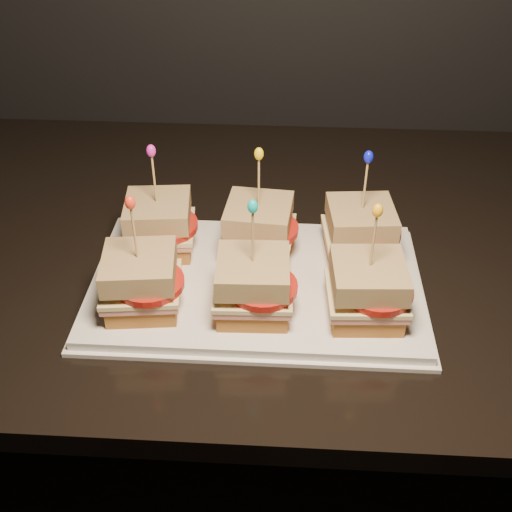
{
  "coord_description": "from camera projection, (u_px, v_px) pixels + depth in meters",
  "views": [
    {
      "loc": [
        0.04,
        0.85,
        1.42
      ],
      "look_at": [
        0.0,
        1.5,
        0.93
      ],
      "focal_mm": 45.0,
      "sensor_mm": 36.0,
      "label": 1
    }
  ],
  "objects": [
    {
      "name": "sandwich_3_ham",
      "position": [
        142.0,
        289.0,
        0.78
      ],
      "size": [
        0.1,
        0.1,
        0.01
      ],
      "primitive_type": "cube",
      "rotation": [
        0.0,
        0.0,
        0.11
      ],
      "color": "#B66D62",
      "rests_on": "sandwich_3_bread_bot"
    },
    {
      "name": "cabinet",
      "position": [
        387.0,
        434.0,
        1.21
      ],
      "size": [
        2.67,
        0.71,
        0.84
      ],
      "primitive_type": "cube",
      "color": "black",
      "rests_on": "ground"
    },
    {
      "name": "sandwich_4_bread_bot",
      "position": [
        253.0,
        303.0,
        0.78
      ],
      "size": [
        0.09,
        0.09,
        0.02
      ],
      "primitive_type": "cube",
      "rotation": [
        0.0,
        0.0,
        0.03
      ],
      "color": "brown",
      "rests_on": "platter"
    },
    {
      "name": "sandwich_1_pick",
      "position": [
        259.0,
        185.0,
        0.82
      ],
      "size": [
        0.0,
        0.0,
        0.09
      ],
      "primitive_type": "cylinder",
      "color": "tan",
      "rests_on": "sandwich_1_bread_top"
    },
    {
      "name": "sandwich_0_ham",
      "position": [
        160.0,
        232.0,
        0.88
      ],
      "size": [
        0.1,
        0.1,
        0.01
      ],
      "primitive_type": "cube",
      "rotation": [
        0.0,
        0.0,
        0.1
      ],
      "color": "#B66D62",
      "rests_on": "sandwich_0_bread_bot"
    },
    {
      "name": "sandwich_4_bread_top",
      "position": [
        253.0,
        271.0,
        0.75
      ],
      "size": [
        0.09,
        0.09,
        0.03
      ],
      "primitive_type": "cube",
      "rotation": [
        0.0,
        0.0,
        0.03
      ],
      "color": "brown",
      "rests_on": "sandwich_4_tomato"
    },
    {
      "name": "sandwich_0_bread_top",
      "position": [
        158.0,
        211.0,
        0.86
      ],
      "size": [
        0.09,
        0.09,
        0.03
      ],
      "primitive_type": "cube",
      "rotation": [
        0.0,
        0.0,
        0.1
      ],
      "color": "brown",
      "rests_on": "sandwich_0_tomato"
    },
    {
      "name": "sandwich_1_tomato",
      "position": [
        267.0,
        229.0,
        0.86
      ],
      "size": [
        0.08,
        0.08,
        0.01
      ],
      "primitive_type": "cylinder",
      "color": "#AB1B13",
      "rests_on": "sandwich_1_cheese"
    },
    {
      "name": "sandwich_0_cheese",
      "position": [
        159.0,
        227.0,
        0.87
      ],
      "size": [
        0.1,
        0.1,
        0.01
      ],
      "primitive_type": "cube",
      "rotation": [
        0.0,
        0.0,
        0.1
      ],
      "color": "beige",
      "rests_on": "sandwich_0_ham"
    },
    {
      "name": "sandwich_2_pick",
      "position": [
        365.0,
        188.0,
        0.82
      ],
      "size": [
        0.0,
        0.0,
        0.09
      ],
      "primitive_type": "cylinder",
      "color": "tan",
      "rests_on": "sandwich_2_bread_top"
    },
    {
      "name": "sandwich_3_tomato",
      "position": [
        150.0,
        283.0,
        0.76
      ],
      "size": [
        0.08,
        0.08,
        0.01
      ],
      "primitive_type": "cylinder",
      "color": "#AB1B13",
      "rests_on": "sandwich_3_cheese"
    },
    {
      "name": "sandwich_0_frill",
      "position": [
        151.0,
        151.0,
        0.8
      ],
      "size": [
        0.01,
        0.01,
        0.02
      ],
      "primitive_type": "ellipsoid",
      "color": "#CB239D",
      "rests_on": "sandwich_0_pick"
    },
    {
      "name": "sandwich_2_bread_bot",
      "position": [
        358.0,
        248.0,
        0.87
      ],
      "size": [
        0.09,
        0.09,
        0.02
      ],
      "primitive_type": "cube",
      "rotation": [
        0.0,
        0.0,
        0.09
      ],
      "color": "brown",
      "rests_on": "platter"
    },
    {
      "name": "sandwich_5_frill",
      "position": [
        378.0,
        211.0,
        0.69
      ],
      "size": [
        0.01,
        0.01,
        0.02
      ],
      "primitive_type": "ellipsoid",
      "color": "#F1A214",
      "rests_on": "sandwich_5_pick"
    },
    {
      "name": "sandwich_4_pick",
      "position": [
        253.0,
        240.0,
        0.73
      ],
      "size": [
        0.0,
        0.0,
        0.09
      ],
      "primitive_type": "cylinder",
      "color": "tan",
      "rests_on": "sandwich_4_bread_top"
    },
    {
      "name": "sandwich_5_bread_top",
      "position": [
        369.0,
        275.0,
        0.75
      ],
      "size": [
        0.09,
        0.09,
        0.03
      ],
      "primitive_type": "cube",
      "rotation": [
        0.0,
        0.0,
        0.05
      ],
      "color": "brown",
      "rests_on": "sandwich_5_tomato"
    },
    {
      "name": "sandwich_3_frill",
      "position": [
        130.0,
        203.0,
        0.7
      ],
      "size": [
        0.01,
        0.01,
        0.02
      ],
      "primitive_type": "ellipsoid",
      "color": "red",
      "rests_on": "sandwich_3_pick"
    },
    {
      "name": "sandwich_4_ham",
      "position": [
        253.0,
        293.0,
        0.77
      ],
      "size": [
        0.09,
        0.09,
        0.01
      ],
      "primitive_type": "cube",
      "rotation": [
        0.0,
        0.0,
        0.03
      ],
      "color": "#B66D62",
      "rests_on": "sandwich_4_bread_bot"
    },
    {
      "name": "sandwich_0_bread_bot",
      "position": [
        161.0,
        241.0,
        0.89
      ],
      "size": [
        0.09,
        0.09,
        0.02
      ],
      "primitive_type": "cube",
      "rotation": [
        0.0,
        0.0,
        0.1
      ],
      "color": "brown",
      "rests_on": "platter"
    },
    {
      "name": "platter_rim",
      "position": [
        256.0,
        287.0,
        0.85
      ],
      "size": [
        0.44,
        0.28,
        0.01
      ],
      "primitive_type": "cube",
      "color": "white",
      "rests_on": "granite_slab"
    },
    {
      "name": "sandwich_3_cheese",
      "position": [
        141.0,
        284.0,
        0.77
      ],
      "size": [
        0.1,
        0.1,
        0.01
      ],
      "primitive_type": "cube",
      "rotation": [
        0.0,
        0.0,
        0.11
      ],
      "color": "beige",
      "rests_on": "sandwich_3_ham"
    },
    {
      "name": "sandwich_5_ham",
      "position": [
        366.0,
        297.0,
        0.77
      ],
      "size": [
        0.1,
        0.09,
        0.01
      ],
      "primitive_type": "cube",
      "rotation": [
        0.0,
        0.0,
        0.05
      ],
      "color": "#B66D62",
      "rests_on": "sandwich_5_bread_bot"
    },
    {
      "name": "sandwich_3_pick",
      "position": [
        135.0,
        236.0,
        0.73
      ],
      "size": [
        0.0,
        0.0,
        0.09
      ],
      "primitive_type": "cylinder",
      "color": "tan",
      "rests_on": "sandwich_3_bread_top"
    },
    {
      "name": "sandwich_2_cheese",
      "position": [
        359.0,
        234.0,
        0.86
      ],
      "size": [
        0.1,
        0.1,
        0.01
      ],
      "primitive_type": "cube",
      "rotation": [
        0.0,
        0.0,
        0.09
      ],
      "color": "beige",
      "rests_on": "sandwich_2_ham"
    },
    {
      "name": "sandwich_1_cheese",
      "position": [
        259.0,
        231.0,
        0.87
      ],
      "size": [
        0.1,
        0.1,
        0.01
      ],
      "primitive_type": "cube",
      "rotation": [
        0.0,
        0.0,
        -0.09
      ],
      "color": "beige",
      "rests_on": "sandwich_1_ham"
    },
    {
      "name": "sandwich_5_cheese",
      "position": [
        366.0,
        293.0,
        0.76
      ],
      "size": [
        0.1,
        0.1,
        0.01
      ],
      "primitive_type": "cube",
      "rotation": [
        0.0,
        0.0,
        0.05
      ],
      "color": "beige",
      "rests_on": "sandwich_5_ham"
    },
    {
      "name": "sandwich_0_pick",
      "position": [
        155.0,
        182.0,
        0.83
      ],
      "size": [
        0.0,
        0.0,
        0.09
      ],
      "primitive_type": "cylinder",
      "color": "tan",
      "rests_on": "sandwich_0_bread_top"
    },
    {
      "name": "sandwich_4_tomato",
      "position": [
        263.0,
        287.0,
        0.76
      ],
      "size": [
        0.08,
        0.08,
        0.01
      ],
      "primitive_type": "cylinder",
      "color": "#AB1B13",
      "rests_on": "sandwich_4_cheese"
    },
    {
      "name": "sandwich_1_frill",
      "position": [
        259.0,
        154.0,
        0.8
      ],
      "size": [
        0.01,
        0.01,
        0.02
      ],
      "primitive_type": "ellipsoid",
      "color": "yellow",
      "rests_on": "sandwich_1_pick"
    },
    {
      "name": "granite_slab",
      "position": [
        423.0,
        248.0,
        0.95
      ],
      "size": [
        2.71,
        0.75,
        0.03
      ],
      "primitive_type": "cube",
      "color": "black",
      "rests_on": "cabinet"
    },
    {
      "name": "sandwich_5_pick",
      "position": [
        373.0,
        244.0,
        0.72
      ],
      "size": [
        0.0,
        0.0,
        0.09
      ],
      "primitive_type": "cylinder",
      "color": "tan",
      "rests_on": "sandwich_5_bread_top"
    },
    {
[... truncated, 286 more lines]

